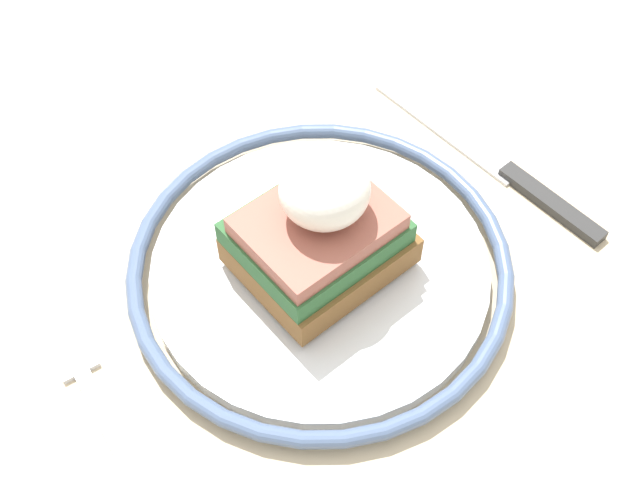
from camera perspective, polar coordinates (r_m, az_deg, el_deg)
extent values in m
cube|color=#C6B28E|center=(0.52, 1.22, -0.69)|extent=(0.92, 0.73, 0.03)
cylinder|color=#C6B28E|center=(1.13, 6.32, 8.52)|extent=(0.06, 0.06, 0.71)
cylinder|color=silver|center=(0.49, 0.00, -2.08)|extent=(0.21, 0.21, 0.01)
torus|color=slate|center=(0.49, 0.00, -1.75)|extent=(0.23, 0.23, 0.01)
cube|color=brown|center=(0.47, 0.00, -0.71)|extent=(0.09, 0.08, 0.02)
cube|color=#2D6033|center=(0.46, -0.30, 0.53)|extent=(0.09, 0.07, 0.01)
cube|color=#9E5647|center=(0.45, -0.19, 1.17)|extent=(0.08, 0.06, 0.01)
ellipsoid|color=white|center=(0.43, 0.34, 3.59)|extent=(0.05, 0.05, 0.04)
cube|color=silver|center=(0.45, -14.04, -14.09)|extent=(0.02, 0.10, 0.00)
cube|color=silver|center=(0.49, -17.34, -7.48)|extent=(0.03, 0.04, 0.00)
cube|color=#2D2D2D|center=(0.55, 16.12, 2.53)|extent=(0.01, 0.08, 0.01)
cube|color=silver|center=(0.58, 9.00, 7.83)|extent=(0.02, 0.13, 0.00)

